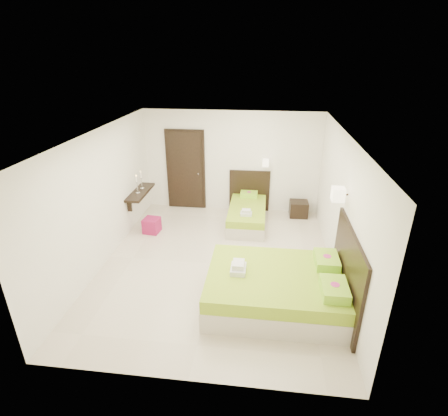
# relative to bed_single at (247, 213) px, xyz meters

# --- Properties ---
(floor) EXTENTS (5.50, 5.50, 0.00)m
(floor) POSITION_rel_bed_single_xyz_m (-0.48, -1.95, -0.27)
(floor) COLOR beige
(floor) RESTS_ON ground
(bed_single) EXTENTS (1.05, 1.76, 1.45)m
(bed_single) POSITION_rel_bed_single_xyz_m (0.00, 0.00, 0.00)
(bed_single) COLOR beige
(bed_single) RESTS_ON ground
(bed_double) EXTENTS (2.26, 1.92, 1.86)m
(bed_double) POSITION_rel_bed_single_xyz_m (0.72, -3.02, 0.07)
(bed_double) COLOR beige
(bed_double) RESTS_ON ground
(nightstand) EXTENTS (0.47, 0.42, 0.40)m
(nightstand) POSITION_rel_bed_single_xyz_m (1.29, 0.52, -0.06)
(nightstand) COLOR black
(nightstand) RESTS_ON ground
(ottoman) EXTENTS (0.39, 0.39, 0.35)m
(ottoman) POSITION_rel_bed_single_xyz_m (-2.20, -0.78, -0.09)
(ottoman) COLOR maroon
(ottoman) RESTS_ON ground
(door) EXTENTS (1.02, 0.15, 2.14)m
(door) POSITION_rel_bed_single_xyz_m (-1.68, 0.75, 0.78)
(door) COLOR black
(door) RESTS_ON ground
(console_shelf) EXTENTS (0.35, 1.20, 0.78)m
(console_shelf) POSITION_rel_bed_single_xyz_m (-2.57, -0.35, 0.55)
(console_shelf) COLOR black
(console_shelf) RESTS_ON ground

